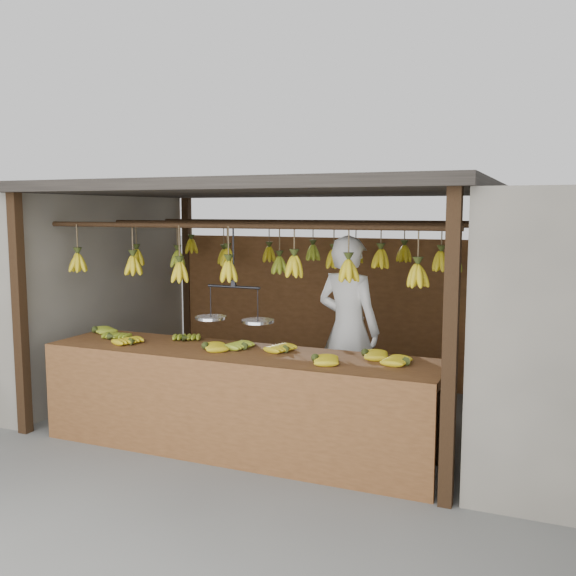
% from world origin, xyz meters
% --- Properties ---
extents(ground, '(80.00, 80.00, 0.00)m').
position_xyz_m(ground, '(0.00, 0.00, 0.00)').
color(ground, '#5B5B57').
extents(stall, '(4.30, 3.30, 2.40)m').
position_xyz_m(stall, '(0.00, 0.33, 1.97)').
color(stall, black).
rests_on(stall, ground).
extents(neighbor_left, '(3.00, 3.00, 2.30)m').
position_xyz_m(neighbor_left, '(-3.60, 0.00, 1.15)').
color(neighbor_left, slate).
rests_on(neighbor_left, ground).
extents(counter, '(3.63, 0.82, 0.96)m').
position_xyz_m(counter, '(0.11, -1.23, 0.71)').
color(counter, brown).
rests_on(counter, ground).
extents(hanging_bananas, '(3.54, 2.24, 0.39)m').
position_xyz_m(hanging_bananas, '(-0.00, -0.00, 1.62)').
color(hanging_bananas, gold).
rests_on(hanging_bananas, ground).
extents(balance_scale, '(0.75, 0.28, 0.85)m').
position_xyz_m(balance_scale, '(0.02, -1.00, 1.21)').
color(balance_scale, black).
rests_on(balance_scale, ground).
extents(vendor, '(0.78, 0.62, 1.89)m').
position_xyz_m(vendor, '(0.77, 0.03, 0.95)').
color(vendor, white).
rests_on(vendor, ground).
extents(bag_bundles, '(0.08, 0.26, 1.24)m').
position_xyz_m(bag_bundles, '(1.94, 1.35, 0.99)').
color(bag_bundles, '#1426BF').
rests_on(bag_bundles, ground).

